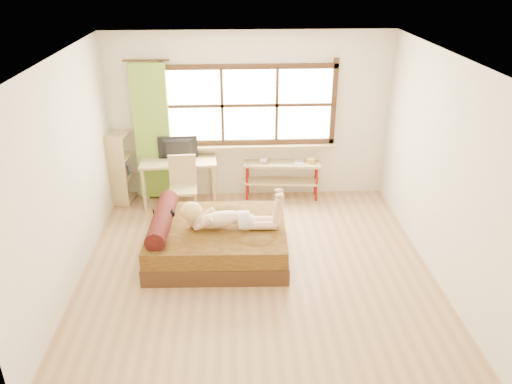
{
  "coord_description": "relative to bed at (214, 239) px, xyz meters",
  "views": [
    {
      "loc": [
        -0.27,
        -5.48,
        3.7
      ],
      "look_at": [
        0.0,
        0.2,
        0.99
      ],
      "focal_mm": 35.0,
      "sensor_mm": 36.0,
      "label": 1
    }
  ],
  "objects": [
    {
      "name": "floor",
      "position": [
        0.55,
        -0.31,
        -0.25
      ],
      "size": [
        4.5,
        4.5,
        0.0
      ],
      "primitive_type": "plane",
      "color": "#9E754C",
      "rests_on": "ground"
    },
    {
      "name": "ceiling",
      "position": [
        0.55,
        -0.31,
        2.45
      ],
      "size": [
        4.5,
        4.5,
        0.0
      ],
      "primitive_type": "plane",
      "rotation": [
        3.14,
        0.0,
        0.0
      ],
      "color": "white",
      "rests_on": "wall_back"
    },
    {
      "name": "wall_back",
      "position": [
        0.55,
        1.94,
        1.1
      ],
      "size": [
        4.5,
        0.0,
        4.5
      ],
      "primitive_type": "plane",
      "rotation": [
        1.57,
        0.0,
        0.0
      ],
      "color": "silver",
      "rests_on": "floor"
    },
    {
      "name": "wall_front",
      "position": [
        0.55,
        -2.56,
        1.1
      ],
      "size": [
        4.5,
        0.0,
        4.5
      ],
      "primitive_type": "plane",
      "rotation": [
        -1.57,
        0.0,
        0.0
      ],
      "color": "silver",
      "rests_on": "floor"
    },
    {
      "name": "wall_left",
      "position": [
        -1.7,
        -0.31,
        1.1
      ],
      "size": [
        0.0,
        4.5,
        4.5
      ],
      "primitive_type": "plane",
      "rotation": [
        1.57,
        0.0,
        1.57
      ],
      "color": "silver",
      "rests_on": "floor"
    },
    {
      "name": "wall_right",
      "position": [
        2.8,
        -0.31,
        1.1
      ],
      "size": [
        0.0,
        4.5,
        4.5
      ],
      "primitive_type": "plane",
      "rotation": [
        1.57,
        0.0,
        -1.57
      ],
      "color": "silver",
      "rests_on": "floor"
    },
    {
      "name": "window",
      "position": [
        0.55,
        1.91,
        1.26
      ],
      "size": [
        2.8,
        0.16,
        1.46
      ],
      "color": "#FFEDBF",
      "rests_on": "wall_back"
    },
    {
      "name": "curtain",
      "position": [
        -1.0,
        1.82,
        0.9
      ],
      "size": [
        0.55,
        0.1,
        2.2
      ],
      "primitive_type": "cube",
      "color": "#558F27",
      "rests_on": "wall_back"
    },
    {
      "name": "bed",
      "position": [
        0.0,
        0.0,
        0.0
      ],
      "size": [
        1.88,
        1.52,
        0.7
      ],
      "rotation": [
        0.0,
        0.0,
        -0.03
      ],
      "color": "#351F10",
      "rests_on": "floor"
    },
    {
      "name": "woman",
      "position": [
        0.2,
        -0.05,
        0.48
      ],
      "size": [
        1.29,
        0.41,
        0.55
      ],
      "primitive_type": null,
      "rotation": [
        0.0,
        0.0,
        -0.03
      ],
      "color": "beige",
      "rests_on": "bed"
    },
    {
      "name": "kitten",
      "position": [
        -0.67,
        0.1,
        0.32
      ],
      "size": [
        0.28,
        0.12,
        0.22
      ],
      "primitive_type": null,
      "rotation": [
        0.0,
        0.0,
        -0.03
      ],
      "color": "black",
      "rests_on": "bed"
    },
    {
      "name": "desk",
      "position": [
        -0.6,
        1.64,
        0.4
      ],
      "size": [
        1.23,
        0.63,
        0.75
      ],
      "rotation": [
        0.0,
        0.0,
        0.07
      ],
      "color": "tan",
      "rests_on": "floor"
    },
    {
      "name": "monitor",
      "position": [
        -0.6,
        1.69,
        0.68
      ],
      "size": [
        0.63,
        0.12,
        0.36
      ],
      "primitive_type": "imported",
      "rotation": [
        0.0,
        0.0,
        3.21
      ],
      "color": "black",
      "rests_on": "desk"
    },
    {
      "name": "chair",
      "position": [
        -0.51,
        1.27,
        0.27
      ],
      "size": [
        0.45,
        0.45,
        0.94
      ],
      "rotation": [
        0.0,
        0.0,
        0.07
      ],
      "color": "tan",
      "rests_on": "floor"
    },
    {
      "name": "pipe_shelf",
      "position": [
        1.09,
        1.76,
        0.21
      ],
      "size": [
        1.27,
        0.41,
        0.71
      ],
      "rotation": [
        0.0,
        0.0,
        -0.08
      ],
      "color": "tan",
      "rests_on": "floor"
    },
    {
      "name": "cup",
      "position": [
        0.77,
        1.76,
        0.42
      ],
      "size": [
        0.13,
        0.13,
        0.09
      ],
      "primitive_type": "imported",
      "rotation": [
        0.0,
        0.0,
        -0.08
      ],
      "color": "gray",
      "rests_on": "pipe_shelf"
    },
    {
      "name": "book",
      "position": [
        1.27,
        1.76,
        0.38
      ],
      "size": [
        0.16,
        0.21,
        0.02
      ],
      "primitive_type": "imported",
      "rotation": [
        0.0,
        0.0,
        -0.08
      ],
      "color": "gray",
      "rests_on": "pipe_shelf"
    },
    {
      "name": "bookshelf",
      "position": [
        -1.53,
        1.77,
        0.36
      ],
      "size": [
        0.36,
        0.55,
        1.19
      ],
      "rotation": [
        0.0,
        0.0,
        -0.14
      ],
      "color": "tan",
      "rests_on": "floor"
    }
  ]
}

